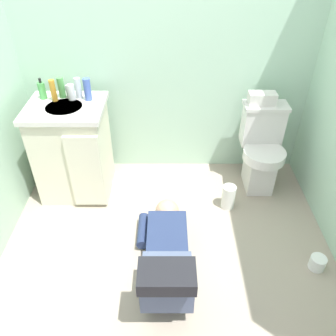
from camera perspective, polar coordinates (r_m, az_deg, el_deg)
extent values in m
cube|color=#A49484|center=(2.62, -0.23, -14.04)|extent=(2.92, 3.20, 0.04)
cube|color=#ACD1B7|center=(2.90, -0.27, 20.64)|extent=(2.58, 0.08, 2.40)
cube|color=silver|center=(3.13, 14.72, -0.09)|extent=(0.22, 0.30, 0.38)
cylinder|color=silver|center=(2.98, 15.51, 2.12)|extent=(0.35, 0.35, 0.08)
cube|color=silver|center=(3.05, 15.26, 6.80)|extent=(0.34, 0.17, 0.34)
cube|color=silver|center=(2.96, 15.84, 9.88)|extent=(0.36, 0.19, 0.03)
cube|color=beige|center=(3.00, -15.46, 2.59)|extent=(0.56, 0.48, 0.78)
cube|color=silver|center=(2.79, -16.83, 9.52)|extent=(0.60, 0.52, 0.04)
cylinder|color=silver|center=(2.78, -16.90, 9.23)|extent=(0.28, 0.28, 0.05)
cube|color=beige|center=(2.77, -13.51, -0.71)|extent=(0.26, 0.03, 0.66)
cylinder|color=silver|center=(2.89, -16.43, 12.05)|extent=(0.02, 0.02, 0.10)
cube|color=navy|center=(2.54, -0.13, -12.55)|extent=(0.29, 0.52, 0.17)
sphere|color=tan|center=(2.76, -0.13, -7.18)|extent=(0.19, 0.19, 0.19)
cube|color=#4F5A78|center=(2.25, -0.12, -17.98)|extent=(0.31, 0.28, 0.20)
cube|color=#4F5A78|center=(2.07, -0.13, -19.26)|extent=(0.31, 0.12, 0.32)
cube|color=black|center=(1.90, -0.13, -17.47)|extent=(0.31, 0.19, 0.09)
cylinder|color=navy|center=(2.67, -4.27, -10.25)|extent=(0.08, 0.30, 0.08)
cube|color=silver|center=(2.92, 15.18, 11.05)|extent=(0.22, 0.11, 0.10)
cylinder|color=#4AA14F|center=(2.92, -20.22, 11.89)|extent=(0.06, 0.06, 0.13)
cylinder|color=black|center=(2.89, -20.58, 13.37)|extent=(0.02, 0.02, 0.04)
cylinder|color=#C48628|center=(2.85, -18.60, 12.05)|extent=(0.04, 0.04, 0.17)
cylinder|color=#52A151|center=(2.89, -17.38, 12.57)|extent=(0.05, 0.05, 0.16)
cylinder|color=silver|center=(2.84, -15.86, 11.97)|extent=(0.06, 0.06, 0.12)
cylinder|color=silver|center=(2.84, -14.76, 12.63)|extent=(0.05, 0.05, 0.17)
cylinder|color=#4660B6|center=(2.79, -13.32, 12.52)|extent=(0.06, 0.06, 0.17)
cylinder|color=white|center=(2.91, 9.87, -4.73)|extent=(0.11, 0.11, 0.22)
cylinder|color=white|center=(2.70, 23.41, -14.15)|extent=(0.11, 0.11, 0.10)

